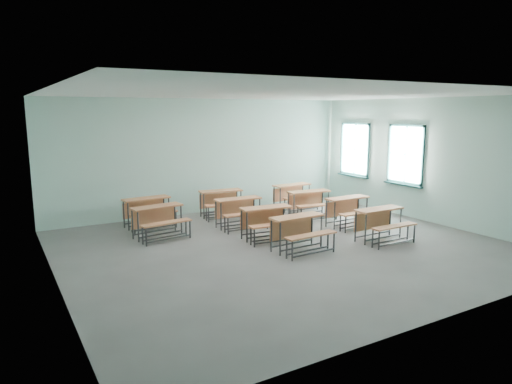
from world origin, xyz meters
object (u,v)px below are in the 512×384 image
(desk_unit_r1c2, at_px, (350,207))
(desk_unit_r3c1, at_px, (222,199))
(desk_unit_r0c2, at_px, (382,220))
(desk_unit_r2c1, at_px, (240,208))
(desk_unit_r0c1, at_px, (300,228))
(desk_unit_r2c2, at_px, (311,200))
(desk_unit_r2c0, at_px, (159,217))
(desk_unit_r3c0, at_px, (148,208))
(desk_unit_r3c2, at_px, (294,193))
(desk_unit_r1c1, at_px, (268,218))

(desk_unit_r1c2, xyz_separation_m, desk_unit_r3c1, (-2.30, 2.54, 0.00))
(desk_unit_r0c2, height_order, desk_unit_r2c1, same)
(desk_unit_r3c1, bearing_deg, desk_unit_r1c2, -40.71)
(desk_unit_r0c1, relative_size, desk_unit_r2c2, 0.96)
(desk_unit_r1c2, height_order, desk_unit_r2c0, same)
(desk_unit_r0c1, distance_m, desk_unit_r1c2, 2.51)
(desk_unit_r0c2, height_order, desk_unit_r3c0, same)
(desk_unit_r2c1, bearing_deg, desk_unit_r3c1, 86.35)
(desk_unit_r0c2, relative_size, desk_unit_r1c2, 0.99)
(desk_unit_r3c2, bearing_deg, desk_unit_r3c1, 173.78)
(desk_unit_r1c1, bearing_deg, desk_unit_r1c2, 5.34)
(desk_unit_r0c2, relative_size, desk_unit_r3c0, 0.95)
(desk_unit_r3c2, bearing_deg, desk_unit_r0c2, -96.30)
(desk_unit_r3c0, relative_size, desk_unit_r3c1, 0.98)
(desk_unit_r1c1, relative_size, desk_unit_r3c2, 1.04)
(desk_unit_r2c1, xyz_separation_m, desk_unit_r2c2, (2.15, -0.04, 0.00))
(desk_unit_r3c2, bearing_deg, desk_unit_r2c0, -169.66)
(desk_unit_r1c1, relative_size, desk_unit_r1c2, 1.06)
(desk_unit_r3c1, bearing_deg, desk_unit_r3c2, 3.23)
(desk_unit_r1c1, height_order, desk_unit_r2c1, same)
(desk_unit_r0c1, distance_m, desk_unit_r3c2, 4.10)
(desk_unit_r2c0, bearing_deg, desk_unit_r0c1, -55.51)
(desk_unit_r2c1, relative_size, desk_unit_r2c2, 0.96)
(desk_unit_r0c2, distance_m, desk_unit_r2c1, 3.41)
(desk_unit_r2c2, bearing_deg, desk_unit_r1c1, -143.46)
(desk_unit_r1c1, bearing_deg, desk_unit_r3c0, 135.20)
(desk_unit_r0c1, relative_size, desk_unit_r3c0, 0.97)
(desk_unit_r2c2, xyz_separation_m, desk_unit_r3c2, (0.26, 1.15, 0.00))
(desk_unit_r1c1, distance_m, desk_unit_r3c2, 3.34)
(desk_unit_r2c0, xyz_separation_m, desk_unit_r2c1, (2.02, -0.11, 0.00))
(desk_unit_r0c2, height_order, desk_unit_r2c0, same)
(desk_unit_r1c2, height_order, desk_unit_r3c0, same)
(desk_unit_r0c2, relative_size, desk_unit_r2c2, 0.93)
(desk_unit_r1c1, xyz_separation_m, desk_unit_r3c1, (0.09, 2.51, 0.00))
(desk_unit_r3c0, bearing_deg, desk_unit_r2c1, -36.79)
(desk_unit_r1c2, bearing_deg, desk_unit_r2c0, 162.02)
(desk_unit_r2c2, relative_size, desk_unit_r3c0, 1.02)
(desk_unit_r2c0, relative_size, desk_unit_r3c0, 1.02)
(desk_unit_r3c0, bearing_deg, desk_unit_r2c2, -21.92)
(desk_unit_r0c2, height_order, desk_unit_r3c2, same)
(desk_unit_r2c0, distance_m, desk_unit_r2c2, 4.17)
(desk_unit_r2c1, distance_m, desk_unit_r3c0, 2.28)
(desk_unit_r3c0, bearing_deg, desk_unit_r0c2, -48.23)
(desk_unit_r1c1, xyz_separation_m, desk_unit_r3c2, (2.36, 2.35, 0.00))
(desk_unit_r2c0, bearing_deg, desk_unit_r2c1, -10.58)
(desk_unit_r1c1, xyz_separation_m, desk_unit_r2c0, (-2.07, 1.36, 0.00))
(desk_unit_r0c1, height_order, desk_unit_r2c0, same)
(desk_unit_r2c0, xyz_separation_m, desk_unit_r2c2, (4.17, -0.16, 0.00))
(desk_unit_r3c0, distance_m, desk_unit_r3c2, 4.35)
(desk_unit_r1c2, xyz_separation_m, desk_unit_r2c0, (-4.46, 1.39, 0.00))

